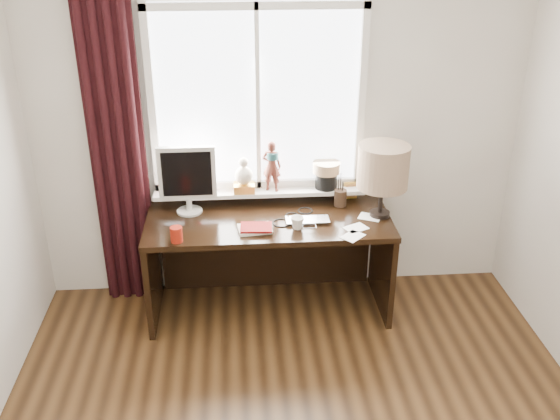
{
  "coord_description": "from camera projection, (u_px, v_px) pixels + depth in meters",
  "views": [
    {
      "loc": [
        -0.32,
        -2.23,
        2.7
      ],
      "look_at": [
        -0.05,
        1.25,
        1.0
      ],
      "focal_mm": 40.0,
      "sensor_mm": 36.0,
      "label": 1
    }
  ],
  "objects": [
    {
      "name": "wall_back",
      "position": [
        279.0,
        126.0,
        4.42
      ],
      "size": [
        3.5,
        0.0,
        2.6
      ],
      "primitive_type": "cube",
      "rotation": [
        1.57,
        0.0,
        0.0
      ],
      "color": "beige",
      "rests_on": "ground"
    },
    {
      "name": "laptop",
      "position": [
        308.0,
        220.0,
        4.27
      ],
      "size": [
        0.3,
        0.19,
        0.02
      ],
      "primitive_type": "imported",
      "rotation": [
        0.0,
        0.0,
        -0.0
      ],
      "color": "silver",
      "rests_on": "desk"
    },
    {
      "name": "mug",
      "position": [
        297.0,
        223.0,
        4.17
      ],
      "size": [
        0.12,
        0.12,
        0.09
      ],
      "primitive_type": "imported",
      "rotation": [
        0.0,
        0.0,
        0.76
      ],
      "color": "white",
      "rests_on": "desk"
    },
    {
      "name": "red_cup",
      "position": [
        176.0,
        234.0,
        4.01
      ],
      "size": [
        0.08,
        0.08,
        0.1
      ],
      "primitive_type": "cylinder",
      "color": "maroon",
      "rests_on": "desk"
    },
    {
      "name": "window",
      "position": [
        260.0,
        127.0,
        4.36
      ],
      "size": [
        1.52,
        0.2,
        1.4
      ],
      "color": "white",
      "rests_on": "ground"
    },
    {
      "name": "curtain",
      "position": [
        118.0,
        159.0,
        4.34
      ],
      "size": [
        0.38,
        0.09,
        2.25
      ],
      "color": "black",
      "rests_on": "floor"
    },
    {
      "name": "desk",
      "position": [
        268.0,
        243.0,
        4.52
      ],
      "size": [
        1.7,
        0.7,
        0.75
      ],
      "color": "black",
      "rests_on": "floor"
    },
    {
      "name": "monitor",
      "position": [
        187.0,
        176.0,
        4.3
      ],
      "size": [
        0.4,
        0.18,
        0.49
      ],
      "color": "beige",
      "rests_on": "desk"
    },
    {
      "name": "notebook_stack",
      "position": [
        255.0,
        228.0,
        4.16
      ],
      "size": [
        0.24,
        0.19,
        0.03
      ],
      "color": "beige",
      "rests_on": "desk"
    },
    {
      "name": "brush_holder",
      "position": [
        340.0,
        198.0,
        4.49
      ],
      "size": [
        0.09,
        0.09,
        0.25
      ],
      "color": "black",
      "rests_on": "desk"
    },
    {
      "name": "icon_frame",
      "position": [
        350.0,
        190.0,
        4.6
      ],
      "size": [
        0.1,
        0.03,
        0.13
      ],
      "color": "gold",
      "rests_on": "desk"
    },
    {
      "name": "table_lamp",
      "position": [
        383.0,
        168.0,
        4.21
      ],
      "size": [
        0.35,
        0.35,
        0.52
      ],
      "color": "black",
      "rests_on": "desk"
    },
    {
      "name": "loose_papers",
      "position": [
        360.0,
        227.0,
        4.21
      ],
      "size": [
        0.35,
        0.44,
        0.0
      ],
      "color": "white",
      "rests_on": "desk"
    },
    {
      "name": "desk_cables",
      "position": [
        292.0,
        217.0,
        4.34
      ],
      "size": [
        0.31,
        0.31,
        0.01
      ],
      "color": "black",
      "rests_on": "desk"
    }
  ]
}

